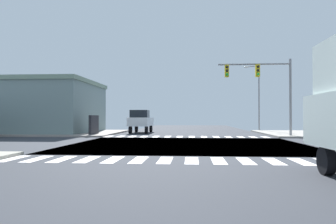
% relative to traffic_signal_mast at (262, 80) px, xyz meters
% --- Properties ---
extents(ground, '(90.00, 90.00, 0.05)m').
position_rel_traffic_signal_mast_xyz_m(ground, '(-6.03, -7.44, -4.74)').
color(ground, '#2E3138').
extents(sidewalk_corner_ne, '(12.00, 12.00, 0.14)m').
position_rel_traffic_signal_mast_xyz_m(sidewalk_corner_ne, '(6.97, 4.56, -4.65)').
color(sidewalk_corner_ne, gray).
rests_on(sidewalk_corner_ne, ground).
extents(sidewalk_corner_nw, '(12.00, 12.00, 0.14)m').
position_rel_traffic_signal_mast_xyz_m(sidewalk_corner_nw, '(-19.03, 4.56, -4.65)').
color(sidewalk_corner_nw, gray).
rests_on(sidewalk_corner_nw, ground).
extents(crosswalk_near, '(13.50, 2.00, 0.01)m').
position_rel_traffic_signal_mast_xyz_m(crosswalk_near, '(-6.28, -14.74, -4.72)').
color(crosswalk_near, white).
rests_on(crosswalk_near, ground).
extents(crosswalk_far, '(13.50, 2.00, 0.01)m').
position_rel_traffic_signal_mast_xyz_m(crosswalk_far, '(-6.28, -0.14, -4.72)').
color(crosswalk_far, white).
rests_on(crosswalk_far, ground).
extents(traffic_signal_mast, '(5.96, 0.55, 6.42)m').
position_rel_traffic_signal_mast_xyz_m(traffic_signal_mast, '(0.00, 0.00, 0.00)').
color(traffic_signal_mast, gray).
rests_on(traffic_signal_mast, ground).
extents(street_lamp, '(1.78, 0.32, 7.60)m').
position_rel_traffic_signal_mast_xyz_m(street_lamp, '(1.71, 10.73, -0.14)').
color(street_lamp, gray).
rests_on(street_lamp, ground).
extents(bank_building, '(16.51, 10.66, 5.33)m').
position_rel_traffic_signal_mast_xyz_m(bank_building, '(-23.28, 5.10, -2.04)').
color(bank_building, gray).
rests_on(bank_building, ground).
extents(pickup_queued_2, '(2.00, 5.10, 2.35)m').
position_rel_traffic_signal_mast_xyz_m(pickup_queued_2, '(-11.03, 5.96, -3.43)').
color(pickup_queued_2, black).
rests_on(pickup_queued_2, ground).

